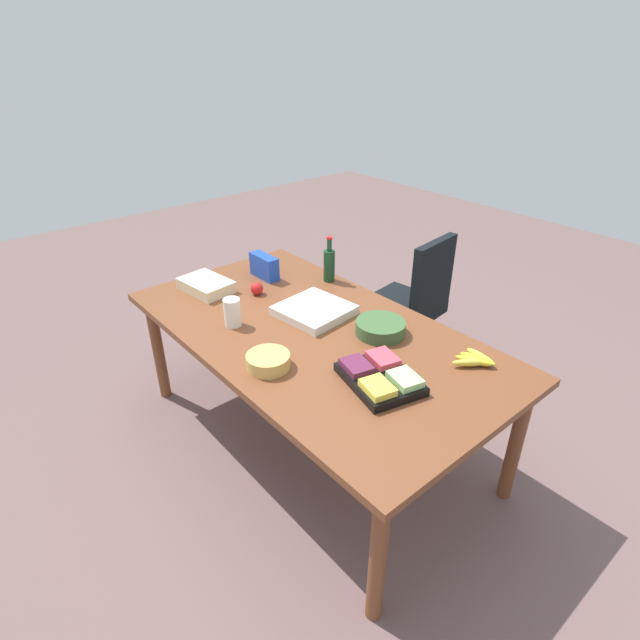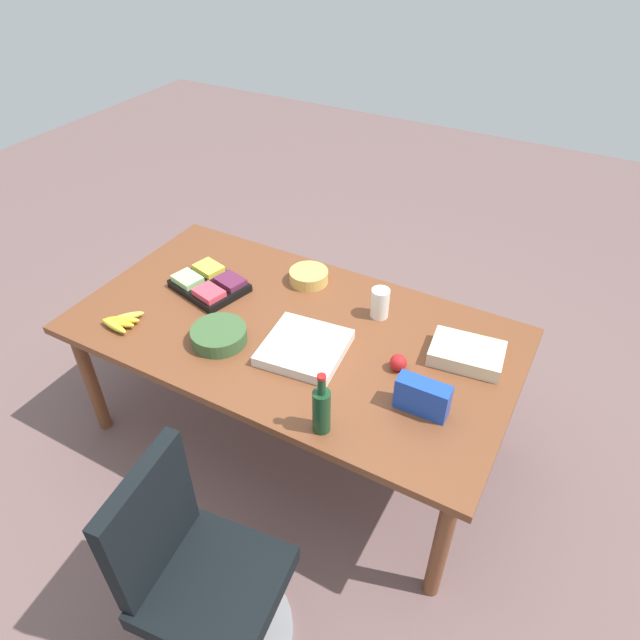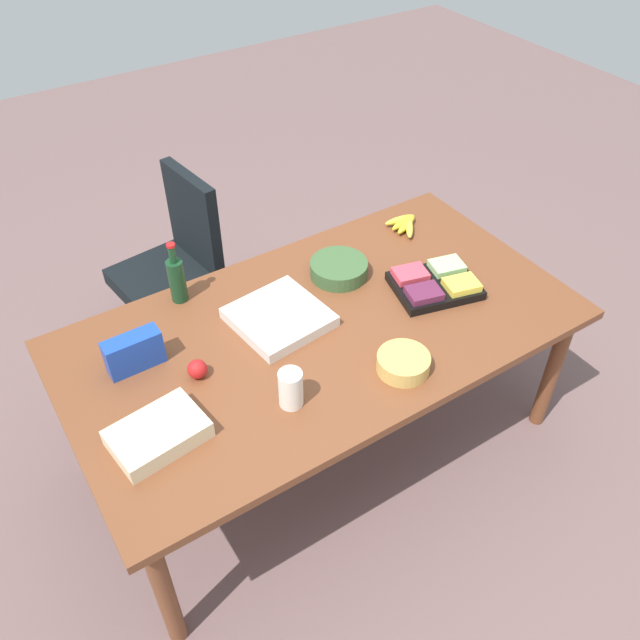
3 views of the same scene
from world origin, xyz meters
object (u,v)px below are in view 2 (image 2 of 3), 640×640
at_px(fruit_platter, 209,284).
at_px(mayo_jar, 380,303).
at_px(conference_table, 293,339).
at_px(pizza_box, 304,348).
at_px(chip_bowl, 309,276).
at_px(banana_bunch, 120,321).
at_px(salad_bowl, 219,335).
at_px(sheet_cake, 467,354).
at_px(wine_bottle, 321,409).
at_px(apple_red, 398,363).
at_px(office_chair, 203,587).
at_px(chip_bag_blue, 422,397).

distance_m(fruit_platter, mayo_jar, 0.90).
relative_size(conference_table, pizza_box, 5.93).
height_order(fruit_platter, chip_bowl, fruit_platter).
relative_size(banana_bunch, salad_bowl, 0.72).
bearing_deg(pizza_box, sheet_cake, 18.57).
bearing_deg(sheet_cake, banana_bunch, -159.61).
bearing_deg(pizza_box, wine_bottle, -57.86).
distance_m(conference_table, pizza_box, 0.20).
bearing_deg(apple_red, wine_bottle, -105.76).
bearing_deg(office_chair, wine_bottle, 73.44).
xyz_separation_m(office_chair, pizza_box, (-0.11, 0.97, 0.41)).
distance_m(salad_bowl, wine_bottle, 0.72).
relative_size(conference_table, fruit_platter, 5.11).
height_order(fruit_platter, wine_bottle, wine_bottle).
xyz_separation_m(banana_bunch, wine_bottle, (1.16, -0.10, 0.09)).
height_order(apple_red, salad_bowl, apple_red).
distance_m(conference_table, salad_bowl, 0.37).
bearing_deg(salad_bowl, chip_bowl, 78.75).
relative_size(pizza_box, chip_bag_blue, 1.64).
distance_m(apple_red, chip_bag_blue, 0.25).
bearing_deg(chip_bowl, fruit_platter, -143.79).
distance_m(sheet_cake, chip_bag_blue, 0.39).
distance_m(chip_bowl, salad_bowl, 0.64).
relative_size(mayo_jar, chip_bowl, 0.75).
distance_m(pizza_box, wine_bottle, 0.47).
height_order(pizza_box, sheet_cake, sheet_cake).
bearing_deg(banana_bunch, wine_bottle, -4.81).
bearing_deg(banana_bunch, office_chair, -35.53).
bearing_deg(pizza_box, conference_table, 132.16).
relative_size(banana_bunch, chip_bag_blue, 0.85).
height_order(fruit_platter, chip_bag_blue, chip_bag_blue).
distance_m(apple_red, chip_bowl, 0.79).
bearing_deg(conference_table, mayo_jar, 41.91).
height_order(conference_table, wine_bottle, wine_bottle).
relative_size(chip_bowl, wine_bottle, 0.71).
height_order(pizza_box, fruit_platter, fruit_platter).
height_order(conference_table, apple_red, apple_red).
xyz_separation_m(apple_red, banana_bunch, (-1.29, -0.37, -0.01)).
distance_m(chip_bag_blue, wine_bottle, 0.42).
distance_m(conference_table, apple_red, 0.56).
bearing_deg(apple_red, chip_bag_blue, -45.41).
bearing_deg(wine_bottle, apple_red, 74.24).
xyz_separation_m(conference_table, pizza_box, (0.14, -0.12, 0.09)).
bearing_deg(apple_red, office_chair, -106.22).
bearing_deg(conference_table, office_chair, -77.39).
relative_size(office_chair, pizza_box, 2.68).
height_order(office_chair, sheet_cake, office_chair).
distance_m(banana_bunch, chip_bag_blue, 1.48).
xyz_separation_m(conference_table, chip_bowl, (-0.13, 0.38, 0.10)).
distance_m(pizza_box, chip_bowl, 0.56).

